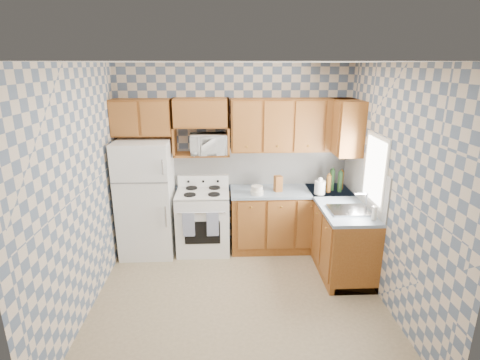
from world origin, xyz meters
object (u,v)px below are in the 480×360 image
(refrigerator, at_px, (146,198))
(electric_kettle, at_px, (320,187))
(microwave, at_px, (208,144))
(stove_body, at_px, (203,221))

(refrigerator, relative_size, electric_kettle, 8.82)
(microwave, xyz_separation_m, electric_kettle, (1.57, -0.29, -0.58))
(stove_body, bearing_deg, electric_kettle, -6.00)
(stove_body, relative_size, microwave, 1.76)
(stove_body, bearing_deg, microwave, 50.67)
(refrigerator, xyz_separation_m, stove_body, (0.80, 0.03, -0.39))
(microwave, bearing_deg, stove_body, -133.66)
(electric_kettle, bearing_deg, microwave, 169.48)
(stove_body, height_order, electric_kettle, electric_kettle)
(stove_body, bearing_deg, refrigerator, -178.22)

